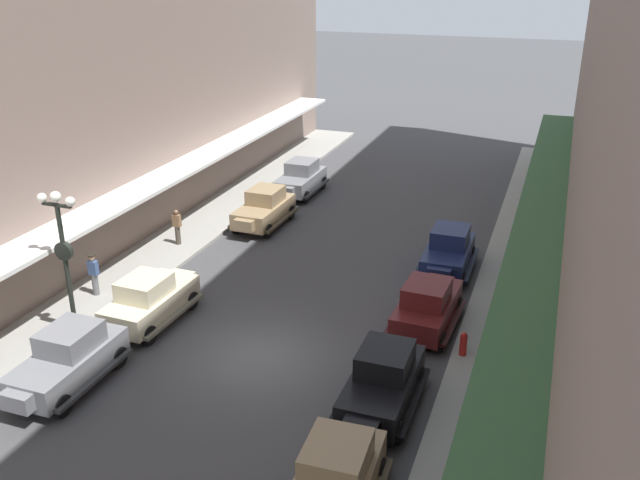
{
  "coord_description": "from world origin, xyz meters",
  "views": [
    {
      "loc": [
        8.5,
        -17.49,
        12.19
      ],
      "look_at": [
        0.0,
        6.0,
        1.8
      ],
      "focal_mm": 38.4,
      "sensor_mm": 36.0,
      "label": 1
    }
  ],
  "objects_px": {
    "parked_car_2": "(449,250)",
    "lamp_post_with_clock": "(65,258)",
    "fire_hydrant": "(463,344)",
    "parked_car_0": "(68,357)",
    "parked_car_1": "(264,207)",
    "parked_car_3": "(150,298)",
    "parked_car_4": "(301,177)",
    "parked_car_7": "(383,379)",
    "parked_car_6": "(427,304)",
    "pedestrian_1": "(177,227)",
    "pedestrian_0": "(94,274)"
  },
  "relations": [
    {
      "from": "parked_car_7",
      "to": "pedestrian_1",
      "type": "xyz_separation_m",
      "value": [
        -11.76,
        8.39,
        0.05
      ]
    },
    {
      "from": "parked_car_1",
      "to": "parked_car_4",
      "type": "relative_size",
      "value": 1.0
    },
    {
      "from": "parked_car_6",
      "to": "pedestrian_1",
      "type": "distance_m",
      "value": 12.5
    },
    {
      "from": "parked_car_2",
      "to": "pedestrian_1",
      "type": "relative_size",
      "value": 2.6
    },
    {
      "from": "fire_hydrant",
      "to": "parked_car_0",
      "type": "bearing_deg",
      "value": -153.48
    },
    {
      "from": "parked_car_6",
      "to": "parked_car_2",
      "type": "bearing_deg",
      "value": 91.6
    },
    {
      "from": "parked_car_2",
      "to": "parked_car_1",
      "type": "bearing_deg",
      "value": 166.9
    },
    {
      "from": "parked_car_4",
      "to": "parked_car_7",
      "type": "relative_size",
      "value": 1.0
    },
    {
      "from": "lamp_post_with_clock",
      "to": "pedestrian_1",
      "type": "bearing_deg",
      "value": 95.72
    },
    {
      "from": "parked_car_0",
      "to": "parked_car_7",
      "type": "bearing_deg",
      "value": 12.87
    },
    {
      "from": "lamp_post_with_clock",
      "to": "parked_car_2",
      "type": "bearing_deg",
      "value": 41.36
    },
    {
      "from": "pedestrian_1",
      "to": "parked_car_1",
      "type": "bearing_deg",
      "value": 55.92
    },
    {
      "from": "parked_car_0",
      "to": "parked_car_7",
      "type": "relative_size",
      "value": 1.0
    },
    {
      "from": "pedestrian_1",
      "to": "parked_car_2",
      "type": "bearing_deg",
      "value": 7.7
    },
    {
      "from": "pedestrian_1",
      "to": "parked_car_0",
      "type": "bearing_deg",
      "value": -76.75
    },
    {
      "from": "parked_car_4",
      "to": "pedestrian_0",
      "type": "distance_m",
      "value": 14.62
    },
    {
      "from": "parked_car_6",
      "to": "parked_car_7",
      "type": "height_order",
      "value": "same"
    },
    {
      "from": "parked_car_2",
      "to": "fire_hydrant",
      "type": "relative_size",
      "value": 5.21
    },
    {
      "from": "parked_car_2",
      "to": "lamp_post_with_clock",
      "type": "relative_size",
      "value": 0.83
    },
    {
      "from": "parked_car_1",
      "to": "parked_car_4",
      "type": "height_order",
      "value": "same"
    },
    {
      "from": "pedestrian_0",
      "to": "pedestrian_1",
      "type": "height_order",
      "value": "pedestrian_0"
    },
    {
      "from": "fire_hydrant",
      "to": "parked_car_3",
      "type": "bearing_deg",
      "value": -172.91
    },
    {
      "from": "parked_car_4",
      "to": "pedestrian_1",
      "type": "height_order",
      "value": "parked_car_4"
    },
    {
      "from": "parked_car_1",
      "to": "parked_car_0",
      "type": "bearing_deg",
      "value": -90.33
    },
    {
      "from": "parked_car_0",
      "to": "parked_car_1",
      "type": "bearing_deg",
      "value": 89.67
    },
    {
      "from": "parked_car_1",
      "to": "parked_car_7",
      "type": "distance_m",
      "value": 15.26
    },
    {
      "from": "fire_hydrant",
      "to": "parked_car_7",
      "type": "bearing_deg",
      "value": -117.86
    },
    {
      "from": "lamp_post_with_clock",
      "to": "parked_car_0",
      "type": "bearing_deg",
      "value": -54.99
    },
    {
      "from": "parked_car_1",
      "to": "fire_hydrant",
      "type": "height_order",
      "value": "parked_car_1"
    },
    {
      "from": "parked_car_7",
      "to": "pedestrian_1",
      "type": "relative_size",
      "value": 2.6
    },
    {
      "from": "pedestrian_0",
      "to": "pedestrian_1",
      "type": "distance_m",
      "value": 5.46
    },
    {
      "from": "parked_car_4",
      "to": "lamp_post_with_clock",
      "type": "distance_m",
      "value": 17.24
    },
    {
      "from": "parked_car_4",
      "to": "lamp_post_with_clock",
      "type": "relative_size",
      "value": 0.83
    },
    {
      "from": "parked_car_7",
      "to": "pedestrian_0",
      "type": "xyz_separation_m",
      "value": [
        -12.13,
        2.95,
        0.07
      ]
    },
    {
      "from": "parked_car_4",
      "to": "parked_car_7",
      "type": "height_order",
      "value": "same"
    },
    {
      "from": "lamp_post_with_clock",
      "to": "parked_car_3",
      "type": "bearing_deg",
      "value": 44.4
    },
    {
      "from": "lamp_post_with_clock",
      "to": "fire_hydrant",
      "type": "distance_m",
      "value": 13.36
    },
    {
      "from": "parked_car_4",
      "to": "parked_car_6",
      "type": "distance_m",
      "value": 15.59
    },
    {
      "from": "parked_car_1",
      "to": "parked_car_4",
      "type": "distance_m",
      "value": 5.12
    },
    {
      "from": "parked_car_1",
      "to": "pedestrian_1",
      "type": "bearing_deg",
      "value": -124.08
    },
    {
      "from": "parked_car_1",
      "to": "pedestrian_1",
      "type": "xyz_separation_m",
      "value": [
        -2.56,
        -3.78,
        0.05
      ]
    },
    {
      "from": "parked_car_0",
      "to": "parked_car_2",
      "type": "bearing_deg",
      "value": 52.17
    },
    {
      "from": "parked_car_7",
      "to": "parked_car_3",
      "type": "bearing_deg",
      "value": 167.27
    },
    {
      "from": "fire_hydrant",
      "to": "pedestrian_0",
      "type": "relative_size",
      "value": 0.49
    },
    {
      "from": "parked_car_1",
      "to": "parked_car_7",
      "type": "xyz_separation_m",
      "value": [
        9.2,
        -12.17,
        0.0
      ]
    },
    {
      "from": "pedestrian_1",
      "to": "parked_car_3",
      "type": "bearing_deg",
      "value": -67.21
    },
    {
      "from": "parked_car_3",
      "to": "pedestrian_1",
      "type": "height_order",
      "value": "parked_car_3"
    },
    {
      "from": "parked_car_0",
      "to": "parked_car_1",
      "type": "distance_m",
      "value": 14.29
    },
    {
      "from": "parked_car_1",
      "to": "pedestrian_0",
      "type": "relative_size",
      "value": 2.56
    },
    {
      "from": "parked_car_6",
      "to": "pedestrian_1",
      "type": "height_order",
      "value": "parked_car_6"
    }
  ]
}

